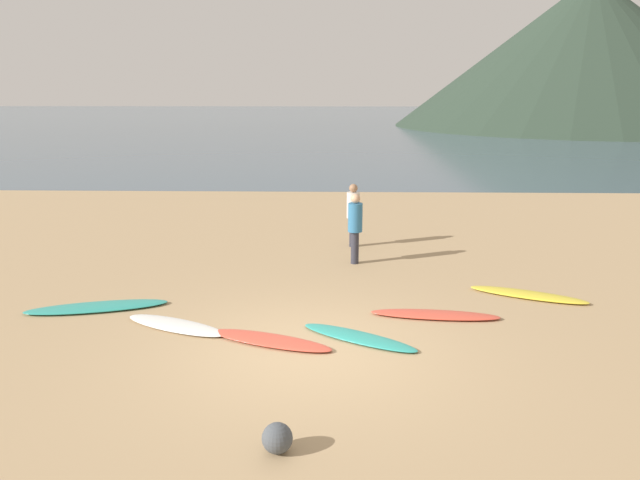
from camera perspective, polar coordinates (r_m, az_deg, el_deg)
ground_plane at (r=19.11m, az=0.39°, el=1.88°), size 120.00×120.00×0.20m
ocean_water at (r=73.29m, az=1.36°, el=10.77°), size 140.00×100.00×0.01m
headland_hill at (r=67.12m, az=23.06°, el=15.34°), size 35.95×35.95×13.81m
surfboard_0 at (r=11.85m, az=-19.53°, el=-5.72°), size 2.50×1.19×0.08m
surfboard_1 at (r=10.64m, az=-12.91°, el=-7.52°), size 1.96×1.29×0.08m
surfboard_2 at (r=9.82m, az=-4.51°, el=-9.02°), size 2.08×1.19×0.08m
surfboard_3 at (r=9.92m, az=3.52°, el=-8.78°), size 1.95×1.44×0.07m
surfboard_4 at (r=10.99m, az=10.37°, el=-6.66°), size 2.22×0.68×0.09m
surfboard_5 at (r=12.43m, az=18.30°, el=-4.72°), size 2.15×1.34×0.09m
person_0 at (r=15.30m, az=3.01°, el=2.73°), size 0.31×0.31×1.55m
person_1 at (r=13.80m, az=3.20°, el=1.56°), size 0.32×0.32×1.56m
beach_rock_near at (r=7.08m, az=-3.89°, el=-17.45°), size 0.34×0.34×0.34m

